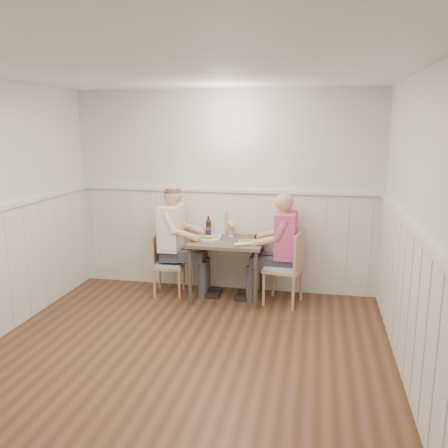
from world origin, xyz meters
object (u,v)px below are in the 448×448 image
at_px(dining_table, 227,248).
at_px(diner_cream, 175,248).
at_px(man_in_pink, 282,256).
at_px(chair_right, 288,265).
at_px(chair_left, 165,262).
at_px(beer_bottle, 209,227).
at_px(grass_vase, 225,223).

xyz_separation_m(dining_table, diner_cream, (-0.69, 0.04, -0.05)).
distance_m(man_in_pink, diner_cream, 1.37).
bearing_deg(chair_right, man_in_pink, 135.79).
bearing_deg(diner_cream, dining_table, -3.68).
distance_m(dining_table, chair_left, 0.84).
height_order(dining_table, beer_bottle, beer_bottle).
relative_size(beer_bottle, grass_vase, 0.75).
distance_m(dining_table, man_in_pink, 0.68).
distance_m(dining_table, grass_vase, 0.41).
height_order(chair_left, diner_cream, diner_cream).
height_order(chair_right, beer_bottle, beer_bottle).
height_order(man_in_pink, beer_bottle, man_in_pink).
bearing_deg(dining_table, diner_cream, 176.32).
xyz_separation_m(chair_right, diner_cream, (-1.45, 0.10, 0.11)).
bearing_deg(chair_left, dining_table, 0.69).
bearing_deg(man_in_pink, dining_table, -178.30).
bearing_deg(chair_right, grass_vase, 156.90).
bearing_deg(chair_right, beer_bottle, 165.76).
height_order(dining_table, grass_vase, grass_vase).
bearing_deg(grass_vase, beer_bottle, -153.22).
relative_size(dining_table, grass_vase, 2.65).
relative_size(chair_left, man_in_pink, 0.57).
distance_m(chair_right, diner_cream, 1.46).
xyz_separation_m(dining_table, chair_right, (0.76, -0.06, -0.16)).
bearing_deg(diner_cream, man_in_pink, -1.01).
relative_size(chair_right, diner_cream, 0.63).
relative_size(dining_table, diner_cream, 0.63).
bearing_deg(beer_bottle, dining_table, -36.15).
bearing_deg(chair_left, diner_cream, 24.34).
distance_m(chair_right, grass_vase, 1.01).
bearing_deg(man_in_pink, diner_cream, 178.99).
xyz_separation_m(diner_cream, beer_bottle, (0.41, 0.16, 0.26)).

